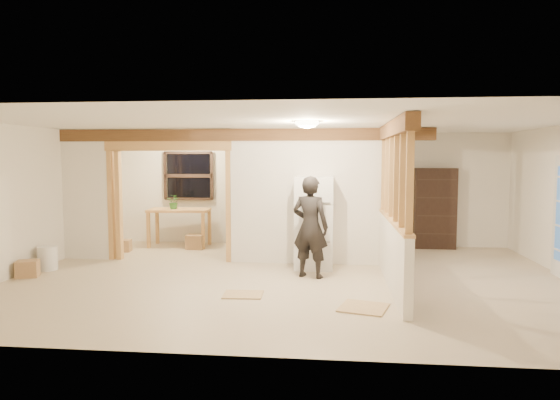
# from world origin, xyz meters

# --- Properties ---
(floor) EXTENTS (9.00, 6.50, 0.01)m
(floor) POSITION_xyz_m (0.00, 0.00, -0.01)
(floor) COLOR #BDA98C
(floor) RESTS_ON ground
(ceiling) EXTENTS (9.00, 6.50, 0.01)m
(ceiling) POSITION_xyz_m (0.00, 0.00, 2.50)
(ceiling) COLOR white
(wall_back) EXTENTS (9.00, 0.01, 2.50)m
(wall_back) POSITION_xyz_m (0.00, 3.25, 1.25)
(wall_back) COLOR silver
(wall_back) RESTS_ON floor
(wall_front) EXTENTS (9.00, 0.01, 2.50)m
(wall_front) POSITION_xyz_m (0.00, -3.25, 1.25)
(wall_front) COLOR silver
(wall_front) RESTS_ON floor
(wall_left) EXTENTS (0.01, 6.50, 2.50)m
(wall_left) POSITION_xyz_m (-4.50, 0.00, 1.25)
(wall_left) COLOR silver
(wall_left) RESTS_ON floor
(partition_left_stub) EXTENTS (0.90, 0.12, 2.50)m
(partition_left_stub) POSITION_xyz_m (-4.05, 1.20, 1.25)
(partition_left_stub) COLOR silver
(partition_left_stub) RESTS_ON floor
(partition_center) EXTENTS (2.80, 0.12, 2.50)m
(partition_center) POSITION_xyz_m (0.20, 1.20, 1.25)
(partition_center) COLOR silver
(partition_center) RESTS_ON floor
(doorway_frame) EXTENTS (2.46, 0.14, 2.20)m
(doorway_frame) POSITION_xyz_m (-2.40, 1.20, 1.10)
(doorway_frame) COLOR tan
(doorway_frame) RESTS_ON floor
(header_beam_back) EXTENTS (7.00, 0.18, 0.22)m
(header_beam_back) POSITION_xyz_m (-1.00, 1.20, 2.38)
(header_beam_back) COLOR brown
(header_beam_back) RESTS_ON ceiling
(header_beam_right) EXTENTS (0.18, 3.30, 0.22)m
(header_beam_right) POSITION_xyz_m (1.60, -0.40, 2.38)
(header_beam_right) COLOR brown
(header_beam_right) RESTS_ON ceiling
(pony_wall) EXTENTS (0.12, 3.20, 1.00)m
(pony_wall) POSITION_xyz_m (1.60, -0.40, 0.50)
(pony_wall) COLOR silver
(pony_wall) RESTS_ON floor
(stud_partition) EXTENTS (0.14, 3.20, 1.32)m
(stud_partition) POSITION_xyz_m (1.60, -0.40, 1.66)
(stud_partition) COLOR tan
(stud_partition) RESTS_ON pony_wall
(window_back) EXTENTS (1.12, 0.10, 1.10)m
(window_back) POSITION_xyz_m (-2.60, 3.17, 1.55)
(window_back) COLOR black
(window_back) RESTS_ON wall_back
(ceiling_dome_main) EXTENTS (0.36, 0.36, 0.16)m
(ceiling_dome_main) POSITION_xyz_m (0.30, -0.50, 2.48)
(ceiling_dome_main) COLOR #FFEABF
(ceiling_dome_main) RESTS_ON ceiling
(ceiling_dome_util) EXTENTS (0.32, 0.32, 0.14)m
(ceiling_dome_util) POSITION_xyz_m (-2.50, 2.30, 2.48)
(ceiling_dome_util) COLOR #FFEABF
(ceiling_dome_util) RESTS_ON ceiling
(hanging_bulb) EXTENTS (0.07, 0.07, 0.07)m
(hanging_bulb) POSITION_xyz_m (-2.00, 1.60, 2.18)
(hanging_bulb) COLOR #FFD88C
(hanging_bulb) RESTS_ON ceiling
(refrigerator) EXTENTS (0.67, 0.65, 1.63)m
(refrigerator) POSITION_xyz_m (0.37, 0.81, 0.81)
(refrigerator) COLOR silver
(refrigerator) RESTS_ON floor
(woman) EXTENTS (0.71, 0.58, 1.67)m
(woman) POSITION_xyz_m (0.33, 0.11, 0.84)
(woman) COLOR black
(woman) RESTS_ON floor
(work_table) EXTENTS (1.37, 0.75, 0.84)m
(work_table) POSITION_xyz_m (-2.68, 2.70, 0.42)
(work_table) COLOR tan
(work_table) RESTS_ON floor
(potted_plant) EXTENTS (0.35, 0.32, 0.32)m
(potted_plant) POSITION_xyz_m (-2.77, 2.62, 1.00)
(potted_plant) COLOR #2A6425
(potted_plant) RESTS_ON work_table
(shop_vac) EXTENTS (0.59, 0.59, 0.65)m
(shop_vac) POSITION_xyz_m (-4.20, 1.72, 0.33)
(shop_vac) COLOR #9F1008
(shop_vac) RESTS_ON floor
(bookshelf) EXTENTS (0.87, 0.29, 1.74)m
(bookshelf) POSITION_xyz_m (2.90, 3.04, 0.87)
(bookshelf) COLOR black
(bookshelf) RESTS_ON floor
(bucket) EXTENTS (0.35, 0.35, 0.42)m
(bucket) POSITION_xyz_m (-4.26, 0.16, 0.21)
(bucket) COLOR white
(bucket) RESTS_ON floor
(box_util_a) EXTENTS (0.36, 0.31, 0.31)m
(box_util_a) POSITION_xyz_m (-2.25, 2.42, 0.15)
(box_util_a) COLOR #A97F52
(box_util_a) RESTS_ON floor
(box_util_b) EXTENTS (0.30, 0.30, 0.25)m
(box_util_b) POSITION_xyz_m (-3.65, 1.96, 0.12)
(box_util_b) COLOR #A97F52
(box_util_b) RESTS_ON floor
(box_front) EXTENTS (0.41, 0.37, 0.27)m
(box_front) POSITION_xyz_m (-4.30, -0.36, 0.14)
(box_front) COLOR #A97F52
(box_front) RESTS_ON floor
(floor_panel_near) EXTENTS (0.73, 0.73, 0.02)m
(floor_panel_near) POSITION_xyz_m (1.10, -1.53, 0.01)
(floor_panel_near) COLOR tan
(floor_panel_near) RESTS_ON floor
(floor_panel_far) EXTENTS (0.58, 0.47, 0.02)m
(floor_panel_far) POSITION_xyz_m (-0.57, -1.07, 0.01)
(floor_panel_far) COLOR tan
(floor_panel_far) RESTS_ON floor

